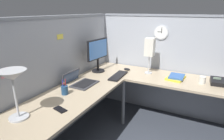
# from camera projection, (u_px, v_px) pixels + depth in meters

# --- Properties ---
(ground_plane) EXTENTS (6.80, 6.80, 0.00)m
(ground_plane) POSITION_uv_depth(u_px,v_px,m) (129.00, 132.00, 2.68)
(ground_plane) COLOR #383D47
(cubicle_wall_back) EXTENTS (2.57, 0.12, 1.58)m
(cubicle_wall_back) POSITION_uv_depth(u_px,v_px,m) (58.00, 78.00, 2.50)
(cubicle_wall_back) COLOR #999EA8
(cubicle_wall_back) RESTS_ON ground
(cubicle_wall_right) EXTENTS (0.12, 2.37, 1.58)m
(cubicle_wall_right) POSITION_uv_depth(u_px,v_px,m) (166.00, 65.00, 3.06)
(cubicle_wall_right) COLOR #999EA8
(cubicle_wall_right) RESTS_ON ground
(desk) EXTENTS (2.35, 2.15, 0.73)m
(desk) POSITION_uv_depth(u_px,v_px,m) (129.00, 96.00, 2.34)
(desk) COLOR tan
(desk) RESTS_ON ground
(monitor) EXTENTS (0.46, 0.20, 0.50)m
(monitor) POSITION_uv_depth(u_px,v_px,m) (98.00, 53.00, 2.86)
(monitor) COLOR black
(monitor) RESTS_ON desk
(laptop) EXTENTS (0.34, 0.38, 0.22)m
(laptop) POSITION_uv_depth(u_px,v_px,m) (79.00, 82.00, 2.47)
(laptop) COLOR #38383D
(laptop) RESTS_ON desk
(keyboard) EXTENTS (0.44, 0.17, 0.02)m
(keyboard) POSITION_uv_depth(u_px,v_px,m) (118.00, 76.00, 2.73)
(keyboard) COLOR black
(keyboard) RESTS_ON desk
(computer_mouse) EXTENTS (0.06, 0.10, 0.03)m
(computer_mouse) POSITION_uv_depth(u_px,v_px,m) (127.00, 69.00, 3.00)
(computer_mouse) COLOR black
(computer_mouse) RESTS_ON desk
(desk_lamp_dome) EXTENTS (0.24, 0.24, 0.44)m
(desk_lamp_dome) POSITION_uv_depth(u_px,v_px,m) (13.00, 80.00, 1.58)
(desk_lamp_dome) COLOR #B7BABF
(desk_lamp_dome) RESTS_ON desk
(pen_cup) EXTENTS (0.08, 0.08, 0.18)m
(pen_cup) POSITION_uv_depth(u_px,v_px,m) (65.00, 90.00, 2.15)
(pen_cup) COLOR navy
(pen_cup) RESTS_ON desk
(cell_phone) EXTENTS (0.10, 0.16, 0.01)m
(cell_phone) POSITION_uv_depth(u_px,v_px,m) (60.00, 109.00, 1.82)
(cell_phone) COLOR black
(cell_phone) RESTS_ON desk
(office_phone) EXTENTS (0.21, 0.22, 0.11)m
(office_phone) POSITION_uv_depth(u_px,v_px,m) (220.00, 82.00, 2.42)
(office_phone) COLOR black
(office_phone) RESTS_ON desk
(book_stack) EXTENTS (0.31, 0.25, 0.04)m
(book_stack) POSITION_uv_depth(u_px,v_px,m) (176.00, 77.00, 2.64)
(book_stack) COLOR yellow
(book_stack) RESTS_ON desk
(desk_lamp_paper) EXTENTS (0.13, 0.13, 0.53)m
(desk_lamp_paper) POSITION_uv_depth(u_px,v_px,m) (150.00, 48.00, 2.75)
(desk_lamp_paper) COLOR #B7BABF
(desk_lamp_paper) RESTS_ON desk
(coffee_mug) EXTENTS (0.08, 0.08, 0.10)m
(coffee_mug) POSITION_uv_depth(u_px,v_px,m) (202.00, 80.00, 2.46)
(coffee_mug) COLOR silver
(coffee_mug) RESTS_ON desk
(wall_clock) EXTENTS (0.04, 0.22, 0.22)m
(wall_clock) POSITION_uv_depth(u_px,v_px,m) (161.00, 32.00, 2.90)
(wall_clock) COLOR #B7BABF
(pinned_note_leftmost) EXTENTS (0.08, 0.00, 0.10)m
(pinned_note_leftmost) POSITION_uv_depth(u_px,v_px,m) (5.00, 73.00, 1.76)
(pinned_note_leftmost) COLOR pink
(pinned_note_middle) EXTENTS (0.11, 0.00, 0.06)m
(pinned_note_middle) POSITION_uv_depth(u_px,v_px,m) (60.00, 37.00, 2.35)
(pinned_note_middle) COLOR #EAD84C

